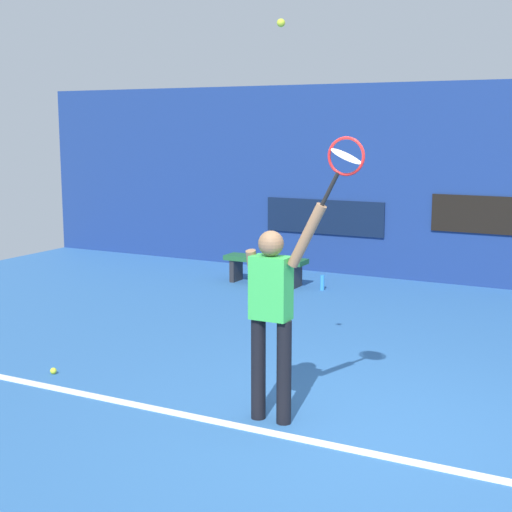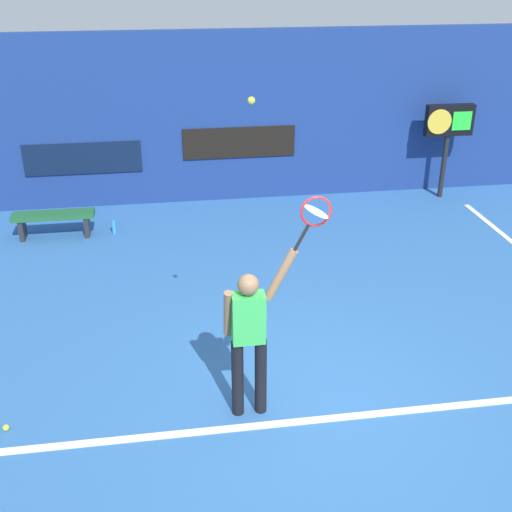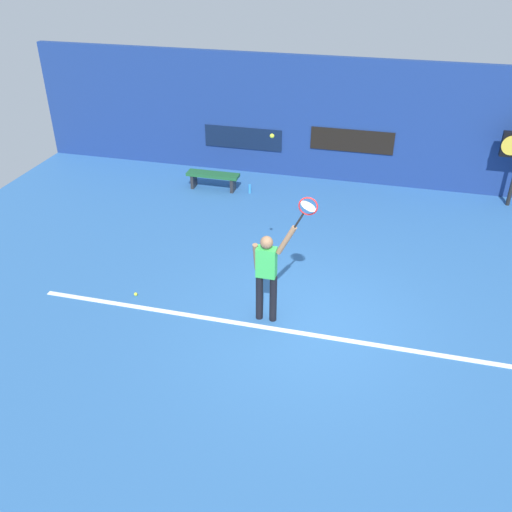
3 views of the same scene
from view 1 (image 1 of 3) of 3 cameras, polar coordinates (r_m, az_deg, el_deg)
ground_plane at (r=6.63m, az=7.27°, el=-13.07°), size 18.00×18.00×0.00m
back_wall at (r=12.61m, az=18.13°, el=5.03°), size 18.00×0.20×3.27m
sponsor_banner_center at (r=12.53m, az=17.92°, el=2.89°), size 2.20×0.03×0.60m
sponsor_banner_portside at (r=13.38m, az=5.13°, el=2.94°), size 2.20×0.03×0.60m
court_baseline at (r=6.35m, az=6.22°, el=-14.05°), size 10.00×0.10×0.01m
tennis_player at (r=6.54m, az=1.20°, el=-3.99°), size 0.75×0.31×1.95m
tennis_racket at (r=6.10m, az=6.64°, el=7.15°), size 0.43×0.27×0.62m
tennis_ball at (r=6.45m, az=1.89°, el=17.08°), size 0.07×0.07×0.07m
court_bench at (r=12.42m, az=0.71°, el=-0.59°), size 1.40×0.36×0.45m
water_bottle at (r=12.04m, az=4.99°, el=-2.00°), size 0.07×0.07×0.24m
spare_ball at (r=8.31m, az=-14.96°, el=-8.32°), size 0.07×0.07×0.07m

